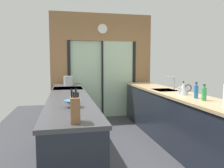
% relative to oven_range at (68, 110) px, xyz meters
% --- Properties ---
extents(ground_plane, '(5.04, 7.60, 0.02)m').
position_rel_oven_range_xyz_m(ground_plane, '(0.91, -0.65, -0.47)').
color(ground_plane, '#38383D').
extents(back_wall_unit, '(2.64, 0.12, 2.70)m').
position_rel_oven_range_xyz_m(back_wall_unit, '(0.91, 1.15, 1.07)').
color(back_wall_unit, olive).
rests_on(back_wall_unit, ground_plane).
extents(left_counter_run, '(0.62, 3.80, 0.92)m').
position_rel_oven_range_xyz_m(left_counter_run, '(-0.00, -1.12, 0.01)').
color(left_counter_run, '#1E232D').
rests_on(left_counter_run, ground_plane).
extents(right_counter_run, '(0.62, 3.80, 0.92)m').
position_rel_oven_range_xyz_m(right_counter_run, '(1.82, -0.95, 0.01)').
color(right_counter_run, '#1E232D').
rests_on(right_counter_run, ground_plane).
extents(sink_faucet, '(0.19, 0.02, 0.25)m').
position_rel_oven_range_xyz_m(sink_faucet, '(1.96, -0.70, 0.63)').
color(sink_faucet, '#B7BABC').
rests_on(sink_faucet, right_counter_run).
extents(oven_range, '(0.60, 0.60, 0.92)m').
position_rel_oven_range_xyz_m(oven_range, '(0.00, 0.00, 0.00)').
color(oven_range, '#B7BABC').
rests_on(oven_range, ground_plane).
extents(mixing_bowl, '(0.20, 0.20, 0.08)m').
position_rel_oven_range_xyz_m(mixing_bowl, '(0.02, -2.01, 0.51)').
color(mixing_bowl, teal).
rests_on(mixing_bowl, left_counter_run).
extents(knife_block, '(0.08, 0.14, 0.30)m').
position_rel_oven_range_xyz_m(knife_block, '(0.02, -2.68, 0.58)').
color(knife_block, brown).
rests_on(knife_block, left_counter_run).
extents(stock_pot, '(0.22, 0.22, 0.24)m').
position_rel_oven_range_xyz_m(stock_pot, '(0.02, 0.54, 0.57)').
color(stock_pot, '#B7BABC').
rests_on(stock_pot, left_counter_run).
extents(kettle, '(0.27, 0.19, 0.22)m').
position_rel_oven_range_xyz_m(kettle, '(1.80, -1.37, 0.56)').
color(kettle, '#B7BABC').
rests_on(kettle, right_counter_run).
extents(soap_bottle_near, '(0.06, 0.06, 0.22)m').
position_rel_oven_range_xyz_m(soap_bottle_near, '(1.80, -1.92, 0.56)').
color(soap_bottle_near, '#339E56').
rests_on(soap_bottle_near, right_counter_run).
extents(soap_bottle_far, '(0.06, 0.06, 0.24)m').
position_rel_oven_range_xyz_m(soap_bottle_far, '(1.80, -1.73, 0.56)').
color(soap_bottle_far, '#286BB7').
rests_on(soap_bottle_far, right_counter_run).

